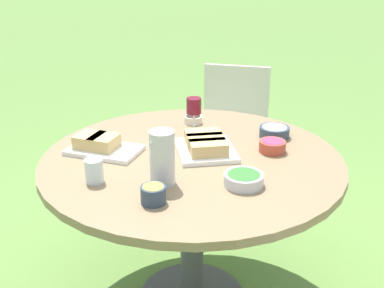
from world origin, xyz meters
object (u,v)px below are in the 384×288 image
at_px(dining_table, 192,179).
at_px(wine_glass, 194,107).
at_px(chair_near_right, 233,123).
at_px(water_pitcher, 162,158).

distance_m(dining_table, wine_glass, 0.37).
bearing_deg(dining_table, chair_near_right, -150.07).
relative_size(dining_table, chair_near_right, 1.48).
bearing_deg(water_pitcher, wine_glass, -149.03).
height_order(chair_near_right, water_pitcher, water_pitcher).
height_order(dining_table, chair_near_right, chair_near_right).
bearing_deg(dining_table, wine_glass, -137.98).
xyz_separation_m(water_pitcher, wine_glass, (-0.47, -0.28, 0.03)).
bearing_deg(wine_glass, dining_table, 42.02).
relative_size(dining_table, wine_glass, 7.29).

